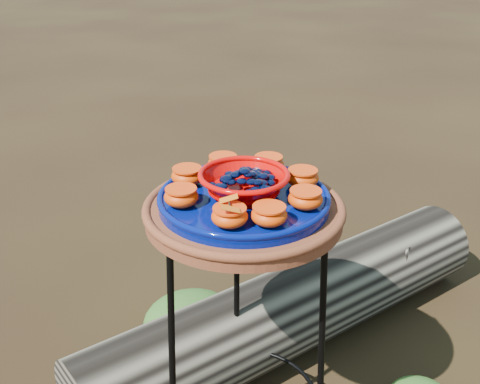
{
  "coord_description": "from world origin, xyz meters",
  "views": [
    {
      "loc": [
        -0.12,
        -1.22,
        1.35
      ],
      "look_at": [
        -0.01,
        0.0,
        0.77
      ],
      "focal_mm": 45.0,
      "sensor_mm": 36.0,
      "label": 1
    }
  ],
  "objects": [
    {
      "name": "orange_half_1",
      "position": [
        0.04,
        -0.14,
        0.78
      ],
      "size": [
        0.08,
        0.08,
        0.04
      ],
      "primitive_type": "ellipsoid",
      "color": "#A61107",
      "rests_on": "cobalt_plate"
    },
    {
      "name": "orange_half_0",
      "position": [
        -0.04,
        -0.14,
        0.78
      ],
      "size": [
        0.08,
        0.08,
        0.04
      ],
      "primitive_type": "ellipsoid",
      "color": "#A61107",
      "rests_on": "cobalt_plate"
    },
    {
      "name": "orange_half_7",
      "position": [
        -0.14,
        -0.04,
        0.78
      ],
      "size": [
        0.08,
        0.08,
        0.04
      ],
      "primitive_type": "ellipsoid",
      "color": "#A61107",
      "rests_on": "cobalt_plate"
    },
    {
      "name": "orange_half_3",
      "position": [
        0.14,
        0.04,
        0.78
      ],
      "size": [
        0.08,
        0.08,
        0.04
      ],
      "primitive_type": "ellipsoid",
      "color": "#A61107",
      "rests_on": "cobalt_plate"
    },
    {
      "name": "orange_half_6",
      "position": [
        -0.13,
        0.07,
        0.78
      ],
      "size": [
        0.08,
        0.08,
        0.04
      ],
      "primitive_type": "ellipsoid",
      "color": "#A61107",
      "rests_on": "cobalt_plate"
    },
    {
      "name": "cobalt_plate",
      "position": [
        0.0,
        0.0,
        0.75
      ],
      "size": [
        0.39,
        0.39,
        0.03
      ],
      "primitive_type": "cylinder",
      "color": "#000D43",
      "rests_on": "terracotta_saucer"
    },
    {
      "name": "butterfly",
      "position": [
        -0.04,
        -0.14,
        0.81
      ],
      "size": [
        0.08,
        0.05,
        0.01
      ],
      "primitive_type": null,
      "rotation": [
        0.0,
        0.0,
        0.0
      ],
      "color": "#D2580E",
      "rests_on": "orange_half_0"
    },
    {
      "name": "plant_stand",
      "position": [
        0.0,
        0.0,
        0.35
      ],
      "size": [
        0.44,
        0.44,
        0.7
      ],
      "primitive_type": null,
      "color": "black",
      "rests_on": "ground"
    },
    {
      "name": "driftwood_log",
      "position": [
        0.21,
        0.4,
        0.14
      ],
      "size": [
        1.51,
        1.14,
        0.29
      ],
      "primitive_type": null,
      "rotation": [
        0.0,
        0.0,
        0.55
      ],
      "color": "black",
      "rests_on": "ground"
    },
    {
      "name": "foliage_left",
      "position": [
        -0.26,
        0.23,
        0.06
      ],
      "size": [
        0.25,
        0.25,
        0.12
      ],
      "primitive_type": "ellipsoid",
      "color": "#2B521E",
      "rests_on": "ground"
    },
    {
      "name": "orange_half_4",
      "position": [
        0.07,
        0.13,
        0.78
      ],
      "size": [
        0.08,
        0.08,
        0.04
      ],
      "primitive_type": "ellipsoid",
      "color": "#A61107",
      "rests_on": "cobalt_plate"
    },
    {
      "name": "glass_gems",
      "position": [
        0.0,
        0.0,
        0.83
      ],
      "size": [
        0.15,
        0.15,
        0.03
      ],
      "primitive_type": null,
      "color": "black",
      "rests_on": "red_bowl"
    },
    {
      "name": "red_bowl",
      "position": [
        0.0,
        0.0,
        0.79
      ],
      "size": [
        0.19,
        0.19,
        0.05
      ],
      "primitive_type": null,
      "color": "#BF0503",
      "rests_on": "cobalt_plate"
    },
    {
      "name": "terracotta_saucer",
      "position": [
        0.0,
        0.0,
        0.72
      ],
      "size": [
        0.45,
        0.45,
        0.04
      ],
      "primitive_type": "cylinder",
      "color": "#542216",
      "rests_on": "plant_stand"
    },
    {
      "name": "orange_half_5",
      "position": [
        -0.04,
        0.14,
        0.78
      ],
      "size": [
        0.08,
        0.08,
        0.04
      ],
      "primitive_type": "ellipsoid",
      "color": "#A61107",
      "rests_on": "cobalt_plate"
    },
    {
      "name": "orange_half_2",
      "position": [
        0.13,
        -0.07,
        0.78
      ],
      "size": [
        0.08,
        0.08,
        0.04
      ],
      "primitive_type": "ellipsoid",
      "color": "#A61107",
      "rests_on": "cobalt_plate"
    },
    {
      "name": "foliage_back",
      "position": [
        -0.13,
        0.44,
        0.08
      ],
      "size": [
        0.33,
        0.33,
        0.17
      ],
      "primitive_type": "ellipsoid",
      "color": "#2B521E",
      "rests_on": "ground"
    }
  ]
}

